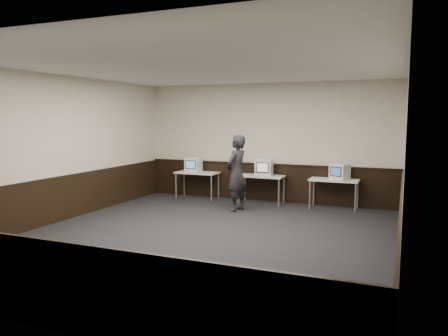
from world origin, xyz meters
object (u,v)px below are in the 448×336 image
(emac_center, at_px, (264,167))
(person, at_px, (237,173))
(desk_left, at_px, (197,174))
(desk_center, at_px, (261,178))
(desk_right, at_px, (334,182))
(emac_right, at_px, (340,172))
(emac_left, at_px, (194,165))

(emac_center, xyz_separation_m, person, (-0.34, -1.13, -0.04))
(desk_left, distance_m, emac_center, 2.00)
(desk_center, bearing_deg, person, -103.16)
(desk_center, height_order, desk_right, same)
(emac_center, height_order, emac_right, emac_center)
(desk_right, bearing_deg, desk_left, 180.00)
(desk_right, relative_size, emac_left, 2.63)
(person, bearing_deg, emac_right, 126.93)
(desk_left, distance_m, person, 2.01)
(desk_left, distance_m, emac_left, 0.30)
(desk_center, xyz_separation_m, desk_right, (1.90, 0.00, 0.00))
(person, bearing_deg, desk_left, -114.59)
(desk_left, height_order, desk_center, same)
(desk_left, xyz_separation_m, person, (1.63, -1.15, 0.25))
(desk_center, height_order, emac_center, emac_center)
(desk_right, xyz_separation_m, emac_left, (-3.93, 0.02, 0.27))
(desk_center, bearing_deg, emac_center, -17.09)
(emac_left, relative_size, person, 0.25)
(desk_right, relative_size, person, 0.64)
(desk_right, distance_m, person, 2.47)
(emac_left, bearing_deg, emac_center, -4.59)
(desk_right, height_order, person, person)
(desk_left, height_order, desk_right, same)
(emac_left, height_order, emac_right, emac_left)
(emac_center, distance_m, emac_right, 1.95)
(emac_left, height_order, emac_center, emac_center)
(emac_right, relative_size, person, 0.28)
(desk_right, distance_m, emac_center, 1.85)
(emac_left, bearing_deg, desk_center, -3.98)
(desk_center, bearing_deg, desk_right, 0.00)
(emac_left, bearing_deg, desk_left, -14.42)
(desk_left, xyz_separation_m, emac_right, (3.93, -0.01, 0.27))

